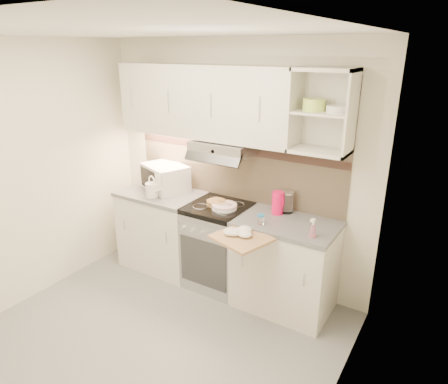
% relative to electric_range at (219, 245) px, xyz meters
% --- Properties ---
extents(ground, '(3.00, 3.00, 0.00)m').
position_rel_electric_range_xyz_m(ground, '(0.00, -1.10, -0.45)').
color(ground, gray).
rests_on(ground, ground).
extents(room_shell, '(3.04, 2.84, 2.52)m').
position_rel_electric_range_xyz_m(room_shell, '(0.00, -0.73, 1.18)').
color(room_shell, silver).
rests_on(room_shell, ground).
extents(base_cabinet_left, '(0.90, 0.60, 0.86)m').
position_rel_electric_range_xyz_m(base_cabinet_left, '(-0.75, 0.00, -0.02)').
color(base_cabinet_left, silver).
rests_on(base_cabinet_left, ground).
extents(worktop_left, '(0.92, 0.62, 0.04)m').
position_rel_electric_range_xyz_m(worktop_left, '(-0.75, 0.00, 0.43)').
color(worktop_left, slate).
rests_on(worktop_left, base_cabinet_left).
extents(base_cabinet_right, '(0.90, 0.60, 0.86)m').
position_rel_electric_range_xyz_m(base_cabinet_right, '(0.75, 0.00, -0.02)').
color(base_cabinet_right, silver).
rests_on(base_cabinet_right, ground).
extents(worktop_right, '(0.92, 0.62, 0.04)m').
position_rel_electric_range_xyz_m(worktop_right, '(0.75, 0.00, 0.43)').
color(worktop_right, slate).
rests_on(worktop_right, base_cabinet_right).
extents(electric_range, '(0.60, 0.60, 0.90)m').
position_rel_electric_range_xyz_m(electric_range, '(0.00, 0.00, 0.00)').
color(electric_range, '#B7B7BC').
rests_on(electric_range, ground).
extents(microwave, '(0.60, 0.53, 0.28)m').
position_rel_electric_range_xyz_m(microwave, '(-0.77, 0.10, 0.59)').
color(microwave, silver).
rests_on(microwave, worktop_left).
extents(watering_can, '(0.27, 0.15, 0.23)m').
position_rel_electric_range_xyz_m(watering_can, '(-0.73, -0.15, 0.53)').
color(watering_can, white).
rests_on(watering_can, worktop_left).
extents(plate_stack, '(0.25, 0.25, 0.05)m').
position_rel_electric_range_xyz_m(plate_stack, '(0.09, -0.04, 0.47)').
color(plate_stack, white).
rests_on(plate_stack, electric_range).
extents(bread_loaf, '(0.19, 0.19, 0.05)m').
position_rel_electric_range_xyz_m(bread_loaf, '(-0.03, 0.00, 0.47)').
color(bread_loaf, '#A36538').
rests_on(bread_loaf, electric_range).
extents(pink_pitcher, '(0.12, 0.11, 0.22)m').
position_rel_electric_range_xyz_m(pink_pitcher, '(0.59, 0.12, 0.56)').
color(pink_pitcher, '#FF0B55').
rests_on(pink_pitcher, worktop_right).
extents(glass_jar, '(0.11, 0.11, 0.21)m').
position_rel_electric_range_xyz_m(glass_jar, '(0.66, 0.20, 0.56)').
color(glass_jar, white).
rests_on(glass_jar, worktop_right).
extents(spice_jar, '(0.06, 0.06, 0.09)m').
position_rel_electric_range_xyz_m(spice_jar, '(0.56, -0.18, 0.50)').
color(spice_jar, white).
rests_on(spice_jar, worktop_right).
extents(spray_bottle, '(0.07, 0.07, 0.18)m').
position_rel_electric_range_xyz_m(spray_bottle, '(1.05, -0.18, 0.52)').
color(spray_bottle, '#FF9EBC').
rests_on(spray_bottle, worktop_right).
extents(cutting_board, '(0.53, 0.51, 0.02)m').
position_rel_electric_range_xyz_m(cutting_board, '(0.53, -0.46, 0.42)').
color(cutting_board, tan).
rests_on(cutting_board, base_cabinet_right).
extents(dish_towel, '(0.27, 0.25, 0.06)m').
position_rel_electric_range_xyz_m(dish_towel, '(0.49, -0.43, 0.46)').
color(dish_towel, silver).
rests_on(dish_towel, cutting_board).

